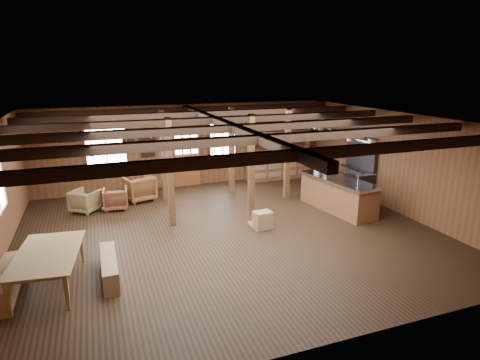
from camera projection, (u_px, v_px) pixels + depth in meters
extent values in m
cube|color=black|center=(228.00, 233.00, 10.00)|extent=(10.00, 9.00, 0.02)
cube|color=black|center=(227.00, 120.00, 9.24)|extent=(10.00, 9.00, 0.02)
cube|color=brown|center=(396.00, 162.00, 11.29)|extent=(0.02, 9.00, 2.80)
cube|color=brown|center=(186.00, 146.00, 13.70)|extent=(10.00, 0.02, 2.80)
cube|color=brown|center=(331.00, 260.00, 5.55)|extent=(10.00, 0.02, 2.80)
cube|color=black|center=(300.00, 155.00, 6.12)|extent=(9.80, 0.12, 0.18)
cube|color=black|center=(261.00, 139.00, 7.47)|extent=(9.80, 0.12, 0.18)
cube|color=black|center=(235.00, 128.00, 8.83)|extent=(9.80, 0.12, 0.18)
cube|color=black|center=(215.00, 120.00, 10.18)|extent=(9.80, 0.12, 0.18)
cube|color=black|center=(200.00, 114.00, 11.54)|extent=(9.80, 0.12, 0.18)
cube|color=black|center=(190.00, 110.00, 12.71)|extent=(9.80, 0.12, 0.18)
cube|color=black|center=(227.00, 125.00, 9.28)|extent=(0.18, 8.82, 0.18)
cube|color=#3E2811|center=(170.00, 173.00, 10.13)|extent=(0.15, 0.15, 2.80)
cube|color=#3E2811|center=(163.00, 155.00, 12.18)|extent=(0.15, 0.15, 2.80)
cube|color=#3E2811|center=(251.00, 166.00, 10.86)|extent=(0.15, 0.15, 2.80)
cube|color=#3E2811|center=(232.00, 150.00, 12.92)|extent=(0.15, 0.15, 2.80)
cube|color=#3E2811|center=(287.00, 155.00, 12.30)|extent=(0.15, 0.15, 2.80)
cube|color=brown|center=(187.00, 170.00, 13.88)|extent=(0.90, 0.06, 1.10)
cube|color=#3E2811|center=(173.00, 157.00, 13.58)|extent=(0.06, 0.08, 2.10)
cube|color=#3E2811|center=(200.00, 155.00, 13.90)|extent=(0.06, 0.08, 2.10)
cube|color=#3E2811|center=(186.00, 125.00, 13.45)|extent=(1.02, 0.08, 0.06)
cube|color=white|center=(186.00, 142.00, 13.61)|extent=(0.84, 0.02, 0.90)
cube|color=white|center=(106.00, 145.00, 12.74)|extent=(1.20, 0.02, 1.20)
cube|color=#3E2811|center=(106.00, 145.00, 12.74)|extent=(1.32, 0.06, 1.32)
cube|color=white|center=(223.00, 138.00, 14.03)|extent=(0.90, 0.02, 1.20)
cube|color=#3E2811|center=(223.00, 138.00, 14.03)|extent=(1.02, 0.06, 1.32)
cube|color=beige|center=(147.00, 136.00, 13.12)|extent=(0.50, 0.03, 0.40)
cube|color=black|center=(147.00, 137.00, 13.11)|extent=(0.55, 0.02, 0.45)
cube|color=beige|center=(128.00, 141.00, 12.94)|extent=(0.35, 0.03, 0.45)
cube|color=black|center=(128.00, 141.00, 12.93)|extent=(0.40, 0.02, 0.50)
cube|color=beige|center=(148.00, 151.00, 13.25)|extent=(0.40, 0.03, 0.30)
cube|color=black|center=(148.00, 152.00, 13.24)|extent=(0.45, 0.02, 0.35)
cube|color=brown|center=(279.00, 167.00, 14.81)|extent=(2.50, 0.55, 0.90)
cube|color=olive|center=(280.00, 154.00, 14.66)|extent=(2.55, 0.60, 0.06)
cube|color=brown|center=(279.00, 141.00, 14.60)|extent=(2.30, 0.35, 0.04)
cube|color=brown|center=(279.00, 131.00, 14.50)|extent=(2.30, 0.35, 0.04)
cube|color=brown|center=(280.00, 122.00, 14.41)|extent=(2.30, 0.35, 0.04)
cube|color=brown|center=(250.00, 133.00, 14.12)|extent=(0.04, 0.35, 1.40)
cube|color=brown|center=(307.00, 130.00, 14.88)|extent=(0.04, 0.35, 1.40)
cylinder|color=#2C2C2E|center=(90.00, 137.00, 8.31)|extent=(0.02, 0.02, 0.45)
cone|color=white|center=(92.00, 153.00, 8.40)|extent=(0.36, 0.36, 0.22)
cylinder|color=#2C2C2E|center=(150.00, 122.00, 10.62)|extent=(0.02, 0.02, 0.45)
cone|color=white|center=(151.00, 134.00, 10.70)|extent=(0.36, 0.36, 0.22)
cylinder|color=#2C2C2E|center=(341.00, 123.00, 10.68)|extent=(0.04, 3.00, 0.04)
cylinder|color=#2C2C2E|center=(374.00, 135.00, 9.50)|extent=(0.01, 0.01, 0.22)
cylinder|color=silver|center=(374.00, 142.00, 9.55)|extent=(0.27, 0.27, 0.14)
cylinder|color=#2C2C2E|center=(363.00, 130.00, 9.91)|extent=(0.01, 0.01, 0.15)
cylinder|color=#2C2C2E|center=(363.00, 136.00, 9.95)|extent=(0.19, 0.19, 0.14)
cylinder|color=#2C2C2E|center=(352.00, 130.00, 10.33)|extent=(0.01, 0.01, 0.27)
cylinder|color=silver|center=(351.00, 138.00, 10.38)|extent=(0.21, 0.21, 0.14)
cylinder|color=#2C2C2E|center=(342.00, 127.00, 10.72)|extent=(0.01, 0.01, 0.24)
cylinder|color=#2C2C2E|center=(341.00, 135.00, 10.77)|extent=(0.27, 0.27, 0.14)
cylinder|color=#2C2C2E|center=(333.00, 125.00, 11.13)|extent=(0.01, 0.01, 0.23)
cylinder|color=silver|center=(332.00, 132.00, 11.18)|extent=(0.21, 0.21, 0.14)
cylinder|color=#2C2C2E|center=(322.00, 123.00, 11.52)|extent=(0.01, 0.01, 0.25)
cylinder|color=#2C2C2E|center=(322.00, 130.00, 11.57)|extent=(0.22, 0.22, 0.14)
cylinder|color=#2C2C2E|center=(318.00, 121.00, 11.96)|extent=(0.01, 0.01, 0.21)
cylinder|color=silver|center=(317.00, 126.00, 12.01)|extent=(0.23, 0.23, 0.14)
cube|color=brown|center=(338.00, 196.00, 11.50)|extent=(1.15, 2.49, 0.86)
cube|color=silver|center=(339.00, 180.00, 11.38)|extent=(1.24, 2.60, 0.08)
cylinder|color=#2C2C2E|center=(351.00, 185.00, 10.84)|extent=(0.44, 0.44, 0.06)
cylinder|color=silver|center=(358.00, 179.00, 10.86)|extent=(0.03, 0.03, 0.30)
cube|color=olive|center=(263.00, 220.00, 10.21)|extent=(0.53, 0.39, 0.45)
cube|color=#2C2C2E|center=(351.00, 183.00, 12.73)|extent=(0.76, 1.43, 0.86)
cube|color=silver|center=(352.00, 170.00, 12.61)|extent=(0.78, 1.44, 0.04)
cube|color=#2C2C2E|center=(362.00, 153.00, 12.58)|extent=(0.12, 1.43, 0.95)
cube|color=silver|center=(360.00, 139.00, 12.41)|extent=(0.40, 1.52, 0.05)
imported|color=olive|center=(52.00, 270.00, 7.45)|extent=(1.32, 2.08, 0.69)
cube|color=olive|center=(7.00, 282.00, 7.23)|extent=(0.32, 1.68, 0.46)
cube|color=olive|center=(109.00, 267.00, 7.82)|extent=(0.29, 1.53, 0.42)
imported|color=brown|center=(139.00, 188.00, 12.35)|extent=(1.04, 1.06, 0.78)
imported|color=brown|center=(116.00, 199.00, 11.59)|extent=(0.71, 0.73, 0.62)
imported|color=olive|center=(86.00, 201.00, 11.40)|extent=(0.98, 0.98, 0.64)
cylinder|color=silver|center=(319.00, 168.00, 12.23)|extent=(0.28, 0.28, 0.17)
imported|color=silver|center=(327.00, 175.00, 11.61)|extent=(0.29, 0.29, 0.07)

